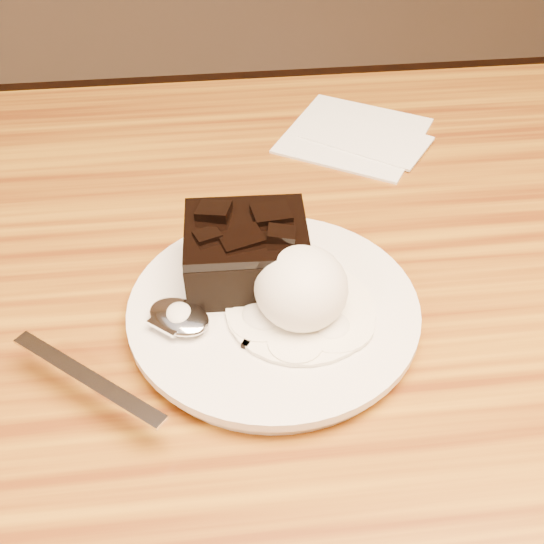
{
  "coord_description": "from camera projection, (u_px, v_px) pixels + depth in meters",
  "views": [
    {
      "loc": [
        -0.07,
        -0.35,
        1.11
      ],
      "look_at": [
        -0.03,
        0.01,
        0.79
      ],
      "focal_mm": 44.8,
      "sensor_mm": 36.0,
      "label": 1
    }
  ],
  "objects": [
    {
      "name": "plate",
      "position": [
        274.0,
        313.0,
        0.5
      ],
      "size": [
        0.21,
        0.21,
        0.02
      ],
      "primitive_type": "cylinder",
      "color": "silver",
      "rests_on": "dining_table"
    },
    {
      "name": "brownie",
      "position": [
        247.0,
        255.0,
        0.5
      ],
      "size": [
        0.09,
        0.08,
        0.04
      ],
      "primitive_type": "cube",
      "rotation": [
        0.0,
        0.0,
        -0.04
      ],
      "color": "black",
      "rests_on": "plate"
    },
    {
      "name": "ice_cream_scoop",
      "position": [
        301.0,
        287.0,
        0.47
      ],
      "size": [
        0.07,
        0.07,
        0.06
      ],
      "primitive_type": "ellipsoid",
      "color": "silver",
      "rests_on": "plate"
    },
    {
      "name": "melt_puddle",
      "position": [
        300.0,
        310.0,
        0.49
      ],
      "size": [
        0.11,
        0.11,
        0.0
      ],
      "primitive_type": "cylinder",
      "color": "white",
      "rests_on": "plate"
    },
    {
      "name": "spoon",
      "position": [
        179.0,
        318.0,
        0.47
      ],
      "size": [
        0.17,
        0.15,
        0.01
      ],
      "primitive_type": null,
      "rotation": [
        0.0,
        0.0,
        0.87
      ],
      "color": "silver",
      "rests_on": "plate"
    },
    {
      "name": "napkin",
      "position": [
        354.0,
        134.0,
        0.7
      ],
      "size": [
        0.18,
        0.18,
        0.01
      ],
      "primitive_type": "cube",
      "rotation": [
        0.0,
        0.0,
        -0.55
      ],
      "color": "white",
      "rests_on": "dining_table"
    },
    {
      "name": "crumb_a",
      "position": [
        246.0,
        345.0,
        0.46
      ],
      "size": [
        0.01,
        0.01,
        0.0
      ],
      "primitive_type": "cube",
      "rotation": [
        0.0,
        0.0,
        1.05
      ],
      "color": "black",
      "rests_on": "plate"
    },
    {
      "name": "crumb_b",
      "position": [
        264.0,
        343.0,
        0.46
      ],
      "size": [
        0.01,
        0.01,
        0.0
      ],
      "primitive_type": "cube",
      "rotation": [
        0.0,
        0.0,
        1.02
      ],
      "color": "black",
      "rests_on": "plate"
    },
    {
      "name": "crumb_c",
      "position": [
        325.0,
        349.0,
        0.46
      ],
      "size": [
        0.0,
        0.01,
        0.0
      ],
      "primitive_type": "cube",
      "rotation": [
        0.0,
        0.0,
        1.42
      ],
      "color": "black",
      "rests_on": "plate"
    }
  ]
}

